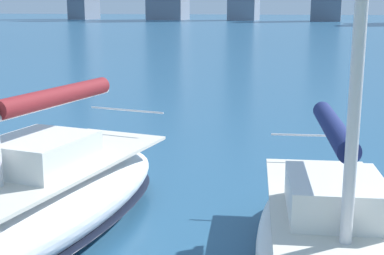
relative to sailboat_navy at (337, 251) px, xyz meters
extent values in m
cube|color=beige|center=(-0.01, 0.04, 0.37)|extent=(2.90, 6.77, 0.06)
cube|color=silver|center=(0.07, -0.40, 0.68)|extent=(1.62, 1.84, 0.55)
cylinder|color=silver|center=(0.15, -0.96, 1.45)|extent=(0.62, 3.11, 0.12)
cylinder|color=navy|center=(0.15, -0.96, 1.57)|extent=(0.77, 2.89, 0.32)
cylinder|color=silver|center=(0.53, -3.27, 0.89)|extent=(1.70, 0.31, 0.04)
ellipsoid|color=white|center=(5.03, -0.02, 0.01)|extent=(3.31, 7.89, 1.21)
ellipsoid|color=black|center=(5.03, -0.02, -0.33)|extent=(3.33, 7.93, 0.10)
cube|color=beige|center=(5.03, -0.02, 0.64)|extent=(2.77, 6.93, 0.06)
cube|color=silver|center=(4.98, -0.47, 0.95)|extent=(1.63, 1.85, 0.55)
cylinder|color=silver|center=(4.91, -1.04, 1.72)|extent=(0.51, 3.21, 0.12)
cylinder|color=maroon|center=(4.91, -1.04, 1.84)|extent=(0.68, 2.98, 0.32)
cylinder|color=silver|center=(4.61, -3.44, 1.16)|extent=(1.79, 0.26, 0.04)
camera|label=1|loc=(0.07, 7.31, 3.38)|focal=50.00mm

